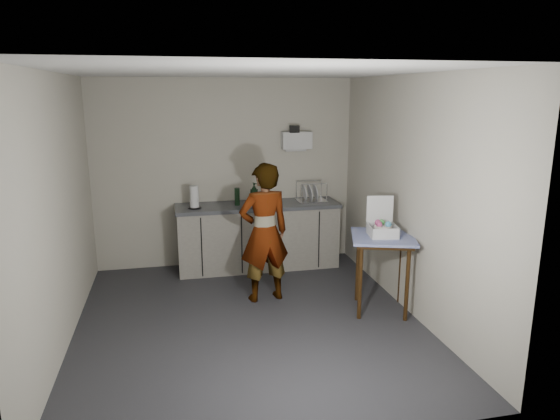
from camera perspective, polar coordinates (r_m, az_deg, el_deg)
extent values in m
plane|color=#28282D|center=(5.51, -3.55, -12.64)|extent=(4.00, 4.00, 0.00)
cube|color=beige|center=(7.01, -6.24, 4.16)|extent=(3.60, 0.02, 2.60)
cube|color=beige|center=(5.62, 14.59, 1.51)|extent=(0.02, 4.00, 2.60)
cube|color=beige|center=(5.13, -23.93, -0.33)|extent=(0.02, 4.00, 2.60)
cube|color=white|center=(4.95, -4.00, 15.44)|extent=(3.60, 4.00, 0.01)
cube|color=black|center=(7.10, -2.49, -6.17)|extent=(2.20, 0.52, 0.08)
cube|color=#A8A395|center=(6.98, -2.53, -3.15)|extent=(2.20, 0.58, 0.86)
cube|color=#44474D|center=(6.86, -2.57, 0.49)|extent=(2.24, 0.62, 0.05)
cube|color=black|center=(6.62, -8.94, -4.23)|extent=(0.02, 0.01, 0.80)
cube|color=black|center=(6.67, -4.39, -3.98)|extent=(0.02, 0.01, 0.80)
cube|color=black|center=(6.76, 0.16, -3.69)|extent=(0.01, 0.01, 0.80)
cube|color=black|center=(6.89, 4.47, -3.41)|extent=(0.02, 0.01, 0.80)
cube|color=white|center=(7.06, 1.90, 7.98)|extent=(0.42, 0.16, 0.24)
cube|color=white|center=(7.13, 1.79, 6.89)|extent=(0.30, 0.06, 0.04)
cube|color=black|center=(6.96, 1.68, 9.22)|extent=(0.14, 0.02, 0.10)
cylinder|color=#3C240D|center=(5.49, 9.14, -8.31)|extent=(0.04, 0.04, 0.80)
cylinder|color=#3C240D|center=(5.54, 14.32, -8.35)|extent=(0.04, 0.04, 0.80)
cylinder|color=#3C240D|center=(5.95, 8.87, -6.55)|extent=(0.04, 0.04, 0.80)
cylinder|color=#3C240D|center=(6.00, 13.64, -6.61)|extent=(0.04, 0.04, 0.80)
cube|color=#3C240D|center=(5.61, 11.69, -3.39)|extent=(0.75, 0.75, 0.04)
cube|color=navy|center=(5.60, 11.71, -3.05)|extent=(0.85, 0.85, 0.03)
imported|color=#B2A593|center=(5.79, -1.82, -2.62)|extent=(0.66, 0.49, 1.64)
imported|color=black|center=(6.72, -2.97, 1.80)|extent=(0.16, 0.16, 0.32)
cylinder|color=red|center=(6.89, -2.36, 1.23)|extent=(0.06, 0.06, 0.11)
cylinder|color=black|center=(6.78, -4.92, 1.54)|extent=(0.07, 0.07, 0.24)
cylinder|color=black|center=(6.69, -9.73, 0.27)|extent=(0.17, 0.17, 0.02)
cylinder|color=white|center=(6.66, -9.78, 1.53)|extent=(0.12, 0.12, 0.29)
cube|color=silver|center=(7.02, 3.59, 1.07)|extent=(0.40, 0.30, 0.02)
cylinder|color=silver|center=(6.82, 2.44, 1.93)|extent=(0.01, 0.01, 0.26)
cylinder|color=silver|center=(6.92, 5.36, 2.05)|extent=(0.01, 0.01, 0.26)
cylinder|color=silver|center=(7.07, 1.90, 2.35)|extent=(0.01, 0.01, 0.26)
cylinder|color=silver|center=(7.17, 4.72, 2.46)|extent=(0.01, 0.01, 0.26)
cylinder|color=white|center=(6.97, 2.81, 2.01)|extent=(0.05, 0.22, 0.22)
cylinder|color=white|center=(6.99, 3.45, 2.03)|extent=(0.05, 0.22, 0.22)
cylinder|color=white|center=(7.02, 4.08, 2.06)|extent=(0.05, 0.22, 0.22)
cube|color=white|center=(5.58, 11.61, -2.86)|extent=(0.34, 0.34, 0.01)
cube|color=white|center=(5.43, 12.03, -2.67)|extent=(0.30, 0.06, 0.11)
cube|color=white|center=(5.70, 11.27, -1.87)|extent=(0.30, 0.06, 0.11)
cube|color=white|center=(5.53, 10.20, -2.29)|extent=(0.06, 0.30, 0.11)
cube|color=white|center=(5.60, 13.06, -2.22)|extent=(0.06, 0.30, 0.11)
cube|color=white|center=(5.66, 11.34, 0.14)|extent=(0.30, 0.06, 0.30)
cylinder|color=white|center=(5.57, 11.64, -2.26)|extent=(0.20, 0.20, 0.11)
sphere|color=#D74F90|center=(5.50, 11.27, -1.62)|extent=(0.07, 0.07, 0.07)
sphere|color=#57BBEC|center=(5.52, 12.28, -1.61)|extent=(0.07, 0.07, 0.07)
sphere|color=#51C657|center=(5.59, 11.55, -1.39)|extent=(0.07, 0.07, 0.07)
sphere|color=#D74F90|center=(5.58, 11.12, -1.41)|extent=(0.07, 0.07, 0.07)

